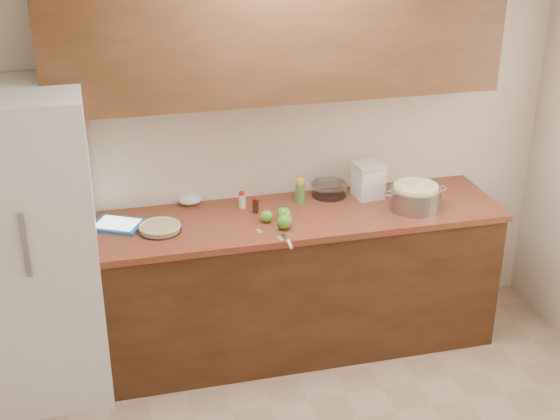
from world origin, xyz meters
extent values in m
plane|color=beige|center=(0.00, 1.80, 1.30)|extent=(3.60, 0.00, 3.60)
cube|color=#472A14|center=(0.00, 1.48, 0.44)|extent=(2.60, 0.65, 0.88)
cube|color=brown|center=(0.00, 1.48, 0.90)|extent=(2.64, 0.68, 0.04)
cube|color=brown|center=(0.00, 1.63, 1.95)|extent=(2.60, 0.34, 0.70)
cube|color=silver|center=(-1.44, 1.44, 0.90)|extent=(0.70, 0.70, 1.80)
cylinder|color=silver|center=(-0.74, 1.44, 0.94)|extent=(0.25, 0.25, 0.03)
cylinder|color=beige|center=(-0.74, 1.44, 0.94)|extent=(0.22, 0.22, 0.03)
torus|color=beige|center=(-0.74, 1.44, 0.95)|extent=(0.24, 0.24, 0.02)
cylinder|color=gray|center=(0.79, 1.38, 0.99)|extent=(0.31, 0.31, 0.13)
torus|color=gray|center=(0.63, 1.38, 1.03)|extent=(0.07, 0.07, 0.01)
torus|color=gray|center=(0.96, 1.38, 1.03)|extent=(0.07, 0.07, 0.01)
cylinder|color=#FCEAA9|center=(0.79, 1.38, 1.00)|extent=(0.27, 0.27, 0.14)
cube|color=white|center=(0.58, 1.62, 1.02)|extent=(0.18, 0.18, 0.20)
cube|color=beige|center=(0.58, 1.62, 1.13)|extent=(0.19, 0.19, 0.02)
cube|color=#205A9D|center=(-0.97, 1.56, 0.93)|extent=(0.35, 0.32, 0.02)
cube|color=white|center=(-0.97, 1.56, 0.94)|extent=(0.28, 0.26, 0.00)
cube|color=gray|center=(-0.07, 1.18, 0.92)|extent=(0.02, 0.10, 0.00)
cylinder|color=white|center=(-0.07, 1.08, 0.93)|extent=(0.02, 0.09, 0.02)
cylinder|color=#4C8C38|center=(0.14, 1.63, 0.98)|extent=(0.06, 0.06, 0.13)
cylinder|color=yellow|center=(0.14, 1.63, 1.06)|extent=(0.05, 0.05, 0.03)
cylinder|color=beige|center=(-0.22, 1.64, 0.96)|extent=(0.04, 0.04, 0.09)
cylinder|color=red|center=(-0.22, 1.64, 1.01)|extent=(0.04, 0.04, 0.02)
cylinder|color=black|center=(-0.16, 1.55, 0.96)|extent=(0.04, 0.04, 0.09)
cylinder|color=red|center=(-0.16, 1.55, 1.02)|extent=(0.03, 0.03, 0.02)
cylinder|color=silver|center=(0.35, 1.69, 0.96)|extent=(0.22, 0.22, 0.08)
torus|color=silver|center=(0.35, 1.69, 1.00)|extent=(0.23, 0.23, 0.01)
ellipsoid|color=white|center=(-0.52, 1.77, 0.95)|extent=(0.17, 0.16, 0.06)
sphere|color=#4D9B24|center=(-0.12, 1.41, 0.96)|extent=(0.07, 0.07, 0.07)
cylinder|color=#3F2D19|center=(-0.12, 1.41, 1.00)|extent=(0.01, 0.01, 0.01)
sphere|color=#4D9B24|center=(-0.02, 1.41, 0.96)|extent=(0.08, 0.08, 0.08)
cylinder|color=#3F2D19|center=(-0.02, 1.41, 1.01)|extent=(0.01, 0.01, 0.01)
sphere|color=#4D9B24|center=(-0.04, 1.30, 0.97)|extent=(0.09, 0.09, 0.09)
cylinder|color=#3F2D19|center=(-0.04, 1.30, 1.02)|extent=(0.01, 0.01, 0.01)
cube|color=#8CBD5C|center=(-0.08, 1.31, 0.92)|extent=(0.01, 0.03, 0.00)
cube|color=#8CBD5C|center=(-0.10, 1.18, 0.92)|extent=(0.03, 0.05, 0.00)
cube|color=#8CBD5C|center=(-0.19, 1.30, 0.92)|extent=(0.03, 0.05, 0.00)
camera|label=1|loc=(-1.04, -2.59, 2.88)|focal=50.00mm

